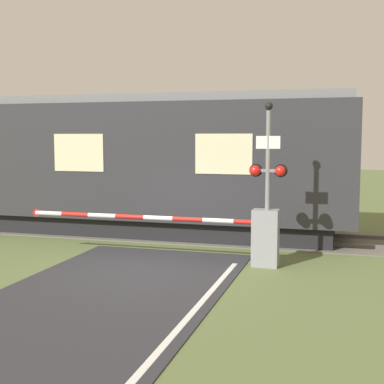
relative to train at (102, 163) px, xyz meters
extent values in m
plane|color=#5B6B3D|center=(3.11, -4.37, -2.15)|extent=(80.00, 80.00, 0.00)
cube|color=#666056|center=(3.11, 0.00, -2.14)|extent=(36.00, 3.20, 0.03)
cube|color=#595451|center=(3.11, -0.72, -2.07)|extent=(36.00, 0.08, 0.10)
cube|color=#595451|center=(3.11, 0.72, -2.07)|extent=(36.00, 0.08, 0.10)
cube|color=black|center=(0.00, 0.00, -1.85)|extent=(14.33, 2.65, 0.60)
cube|color=#2D2D33|center=(0.00, 0.00, 0.13)|extent=(15.58, 3.11, 3.37)
cube|color=slate|center=(0.00, 0.00, 1.94)|extent=(15.27, 2.86, 0.24)
cube|color=beige|center=(4.28, -1.57, 0.39)|extent=(1.56, 0.02, 1.08)
cube|color=beige|center=(0.00, -1.57, 0.39)|extent=(1.56, 0.02, 1.08)
cube|color=gray|center=(5.68, -3.34, -1.49)|extent=(0.60, 0.44, 1.32)
cylinder|color=gray|center=(5.68, -3.34, -1.13)|extent=(0.16, 0.16, 0.18)
cylinder|color=red|center=(5.31, -3.34, -1.13)|extent=(0.75, 0.11, 0.11)
cylinder|color=white|center=(4.56, -3.34, -1.13)|extent=(0.75, 0.11, 0.11)
cylinder|color=red|center=(3.81, -3.34, -1.13)|extent=(0.75, 0.11, 0.11)
cylinder|color=white|center=(3.06, -3.34, -1.13)|extent=(0.75, 0.11, 0.11)
cylinder|color=red|center=(2.31, -3.34, -1.13)|extent=(0.75, 0.11, 0.11)
cylinder|color=white|center=(1.56, -3.34, -1.13)|extent=(0.75, 0.11, 0.11)
cylinder|color=red|center=(0.81, -3.34, -1.13)|extent=(0.75, 0.11, 0.11)
cylinder|color=white|center=(0.06, -3.34, -1.13)|extent=(0.75, 0.11, 0.11)
cylinder|color=red|center=(-0.32, -3.34, -1.13)|extent=(0.20, 0.02, 0.20)
cylinder|color=gray|center=(5.72, -3.29, -0.36)|extent=(0.11, 0.11, 3.59)
cube|color=gray|center=(5.72, -3.29, 0.07)|extent=(0.69, 0.07, 0.07)
sphere|color=red|center=(5.43, -3.34, 0.07)|extent=(0.24, 0.24, 0.24)
sphere|color=red|center=(6.00, -3.34, 0.07)|extent=(0.24, 0.24, 0.24)
cylinder|color=black|center=(5.43, -3.23, 0.07)|extent=(0.30, 0.06, 0.30)
cylinder|color=black|center=(6.00, -3.23, 0.07)|extent=(0.30, 0.06, 0.30)
cube|color=white|center=(5.72, -3.33, 0.72)|extent=(0.55, 0.02, 0.29)
sphere|color=black|center=(5.72, -3.29, 1.53)|extent=(0.18, 0.18, 0.18)
camera|label=1|loc=(7.41, -15.51, 0.84)|focal=50.00mm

